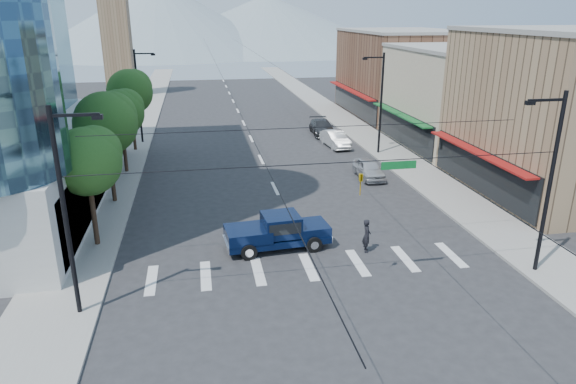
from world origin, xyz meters
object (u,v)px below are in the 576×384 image
object	(u,v)px
parked_car_near	(369,169)
parked_car_far	(322,127)
pickup_truck	(277,231)
pedestrian	(367,236)
parked_car_mid	(335,139)

from	to	relation	value
parked_car_near	parked_car_far	size ratio (longest dim) A/B	0.81
pickup_truck	parked_car_near	bearing A→B (deg)	46.19
pickup_truck	parked_car_far	xyz separation A→B (m)	(9.04, 26.57, -0.24)
pedestrian	parked_car_near	size ratio (longest dim) A/B	0.43
parked_car_mid	parked_car_far	size ratio (longest dim) A/B	0.88
pickup_truck	pedestrian	distance (m)	4.85
parked_car_far	parked_car_mid	bearing A→B (deg)	-87.30
pickup_truck	parked_car_far	size ratio (longest dim) A/B	1.11
parked_car_near	pickup_truck	bearing A→B (deg)	-128.50
pedestrian	parked_car_near	xyz separation A→B (m)	(4.35, 12.52, -0.20)
pickup_truck	parked_car_far	world-z (taller)	pickup_truck
pedestrian	parked_car_near	distance (m)	13.26
parked_car_mid	parked_car_far	bearing A→B (deg)	84.22
pedestrian	pickup_truck	bearing A→B (deg)	85.43
parked_car_mid	parked_car_near	bearing A→B (deg)	-95.78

